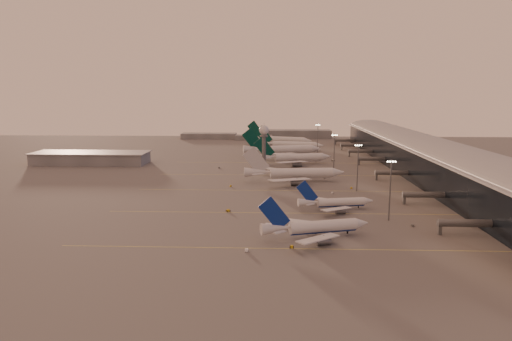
{
  "coord_description": "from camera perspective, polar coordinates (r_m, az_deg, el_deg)",
  "views": [
    {
      "loc": [
        11.33,
        -179.78,
        51.4
      ],
      "look_at": [
        1.59,
        72.09,
        7.64
      ],
      "focal_mm": 32.0,
      "sensor_mm": 36.0,
      "label": 1
    }
  ],
  "objects": [
    {
      "name": "greentail_a",
      "position": [
        326.64,
        4.73,
        1.4
      ],
      "size": [
        55.61,
        44.48,
        20.42
      ],
      "color": "silver",
      "rests_on": "ground"
    },
    {
      "name": "mast_d",
      "position": [
        383.4,
        7.71,
        4.12
      ],
      "size": [
        3.6,
        0.56,
        25.0
      ],
      "color": "#53565B",
      "rests_on": "ground"
    },
    {
      "name": "gsv_catering_a",
      "position": [
        186.53,
        19.06,
        -6.1
      ],
      "size": [
        4.96,
        3.25,
        3.75
      ],
      "color": "#535558",
      "rests_on": "ground"
    },
    {
      "name": "mast_b",
      "position": [
        241.76,
        12.59,
        0.65
      ],
      "size": [
        3.6,
        0.56,
        25.0
      ],
      "color": "#53565B",
      "rests_on": "ground"
    },
    {
      "name": "taxiway_markings",
      "position": [
        242.04,
        6.59,
        -2.48
      ],
      "size": [
        180.0,
        185.25,
        0.02
      ],
      "color": "#ECDD53",
      "rests_on": "ground"
    },
    {
      "name": "gsv_truck_a",
      "position": [
        149.77,
        -1.0,
        -9.75
      ],
      "size": [
        5.81,
        2.48,
        2.29
      ],
      "color": "white",
      "rests_on": "ground"
    },
    {
      "name": "gsv_truck_c",
      "position": [
        249.5,
        -3.11,
        -1.83
      ],
      "size": [
        4.96,
        2.69,
        1.9
      ],
      "color": "gold",
      "rests_on": "ground"
    },
    {
      "name": "greentail_b",
      "position": [
        365.82,
        3.35,
        2.41
      ],
      "size": [
        63.52,
        50.79,
        23.35
      ],
      "color": "silver",
      "rests_on": "ground"
    },
    {
      "name": "gsv_tug_mid",
      "position": [
        198.43,
        -3.49,
        -5.03
      ],
      "size": [
        3.64,
        4.04,
        0.99
      ],
      "color": "gold",
      "rests_on": "ground"
    },
    {
      "name": "narrowbody_near",
      "position": [
        164.46,
        7.47,
        -7.25
      ],
      "size": [
        40.35,
        31.74,
        16.17
      ],
      "color": "silver",
      "rests_on": "ground"
    },
    {
      "name": "gsv_tug_far",
      "position": [
        286.77,
        2.97,
        -0.38
      ],
      "size": [
        3.4,
        4.21,
        1.04
      ],
      "color": "#535558",
      "rests_on": "ground"
    },
    {
      "name": "mast_a",
      "position": [
        189.52,
        16.43,
        -2.02
      ],
      "size": [
        3.6,
        0.56,
        25.0
      ],
      "color": "#53565B",
      "rests_on": "ground"
    },
    {
      "name": "hangar",
      "position": [
        348.89,
        -19.93,
        1.5
      ],
      "size": [
        82.0,
        27.0,
        8.5
      ],
      "color": "slate",
      "rests_on": "ground"
    },
    {
      "name": "mast_c",
      "position": [
        294.77,
        9.74,
        2.37
      ],
      "size": [
        3.6,
        0.56,
        25.0
      ],
      "color": "#53565B",
      "rests_on": "ground"
    },
    {
      "name": "terminal",
      "position": [
        308.25,
        20.46,
        1.6
      ],
      "size": [
        57.0,
        362.0,
        23.04
      ],
      "color": "black",
      "rests_on": "ground"
    },
    {
      "name": "ground",
      "position": [
        187.33,
        -1.34,
        -6.08
      ],
      "size": [
        700.0,
        700.0,
        0.0
      ],
      "primitive_type": "plane",
      "color": "#5C5A5A",
      "rests_on": "ground"
    },
    {
      "name": "gsv_tug_near",
      "position": [
        154.09,
        4.5,
        -9.49
      ],
      "size": [
        2.0,
        3.14,
        0.87
      ],
      "color": "gold",
      "rests_on": "ground"
    },
    {
      "name": "widebody_white",
      "position": [
        264.01,
        4.89,
        -0.62
      ],
      "size": [
        59.02,
        47.08,
        20.78
      ],
      "color": "silver",
      "rests_on": "ground"
    },
    {
      "name": "gsv_tug_hangar",
      "position": [
        345.75,
        9.62,
        1.26
      ],
      "size": [
        4.46,
        3.27,
        1.15
      ],
      "color": "white",
      "rests_on": "ground"
    },
    {
      "name": "gsv_catering_b",
      "position": [
        249.21,
        11.89,
        -1.85
      ],
      "size": [
        4.4,
        2.21,
        3.55
      ],
      "color": "gold",
      "rests_on": "ground"
    },
    {
      "name": "greentail_c",
      "position": [
        400.88,
        4.18,
        3.02
      ],
      "size": [
        60.38,
        48.34,
        22.12
      ],
      "color": "silver",
      "rests_on": "ground"
    },
    {
      "name": "greentail_d",
      "position": [
        438.46,
        2.94,
        3.65
      ],
      "size": [
        62.38,
        49.51,
        23.62
      ],
      "color": "silver",
      "rests_on": "ground"
    },
    {
      "name": "gsv_truck_b",
      "position": [
        235.16,
        9.6,
        -2.67
      ],
      "size": [
        5.04,
        3.24,
        1.91
      ],
      "color": "white",
      "rests_on": "ground"
    },
    {
      "name": "gsv_truck_d",
      "position": [
        309.92,
        -4.58,
        0.46
      ],
      "size": [
        3.51,
        5.19,
        1.97
      ],
      "color": "#535558",
      "rests_on": "ground"
    },
    {
      "name": "distant_horizon",
      "position": [
        507.23,
        1.22,
        4.47
      ],
      "size": [
        165.0,
        37.5,
        9.0
      ],
      "color": "slate",
      "rests_on": "ground"
    },
    {
      "name": "narrowbody_mid",
      "position": [
        203.78,
        9.95,
        -4.11
      ],
      "size": [
        34.85,
        27.56,
        13.74
      ],
      "color": "silver",
      "rests_on": "ground"
    },
    {
      "name": "radar_tower",
      "position": [
        301.39,
        1.0,
        4.05
      ],
      "size": [
        6.4,
        6.4,
        31.1
      ],
      "color": "#53565B",
      "rests_on": "ground"
    }
  ]
}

